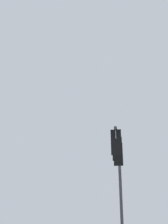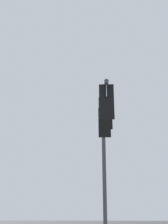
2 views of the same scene
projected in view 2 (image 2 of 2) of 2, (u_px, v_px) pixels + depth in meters
signal_pole_near at (105, 131)px, 12.78m from camera, size 4.56×1.20×6.87m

